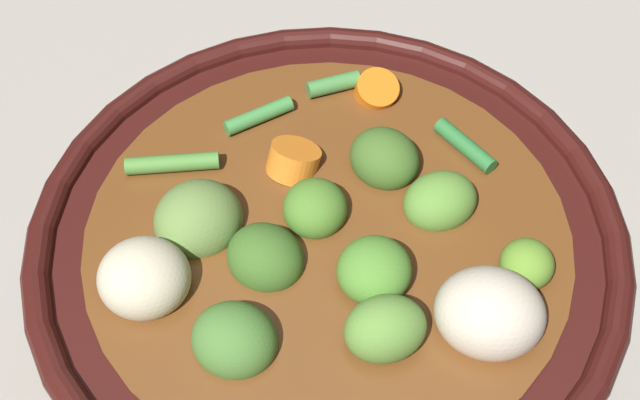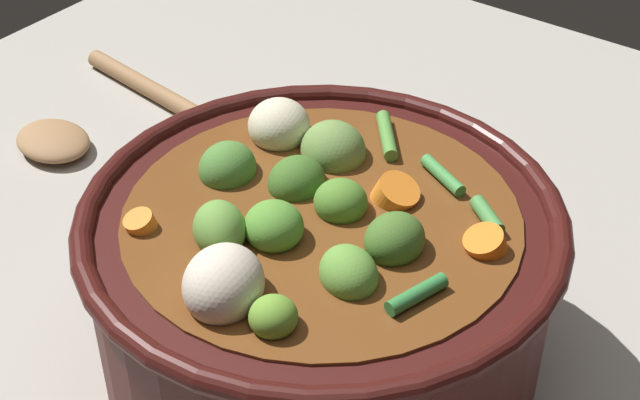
% 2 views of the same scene
% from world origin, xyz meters
% --- Properties ---
extents(ground_plane, '(1.10, 1.10, 0.00)m').
position_xyz_m(ground_plane, '(0.00, 0.00, 0.00)').
color(ground_plane, '#9E998E').
extents(cooking_pot, '(0.30, 0.30, 0.16)m').
position_xyz_m(cooking_pot, '(0.00, 0.00, 0.07)').
color(cooking_pot, '#38110F').
rests_on(cooking_pot, ground_plane).
extents(wooden_spoon, '(0.20, 0.17, 0.02)m').
position_xyz_m(wooden_spoon, '(0.34, -0.11, 0.01)').
color(wooden_spoon, '#966D46').
rests_on(wooden_spoon, ground_plane).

